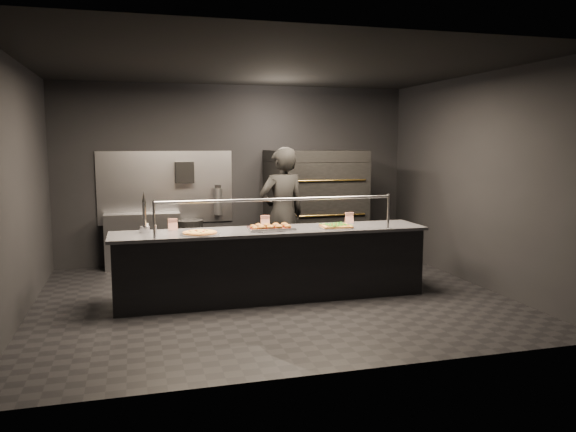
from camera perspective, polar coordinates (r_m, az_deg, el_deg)
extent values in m
plane|color=black|center=(7.49, -1.60, -8.33)|extent=(6.00, 6.00, 0.00)
plane|color=black|center=(7.27, -1.69, 15.07)|extent=(6.00, 6.00, 0.00)
cube|color=black|center=(9.67, -5.19, 4.25)|extent=(6.00, 0.04, 3.00)
cube|color=black|center=(4.84, 5.42, 1.04)|extent=(6.00, 0.04, 3.00)
cube|color=black|center=(7.13, -25.77, 2.40)|extent=(0.04, 5.00, 3.00)
cube|color=black|center=(8.45, 18.55, 3.43)|extent=(0.04, 5.00, 3.00)
cube|color=#99999E|center=(9.52, -12.29, 2.85)|extent=(2.20, 0.02, 1.20)
cube|color=black|center=(7.38, -1.61, -5.04)|extent=(4.00, 0.70, 0.88)
cube|color=#393A3F|center=(7.29, -1.63, -1.51)|extent=(4.10, 0.78, 0.04)
cylinder|color=#99999E|center=(6.76, -13.46, -0.33)|extent=(0.03, 0.03, 0.45)
cylinder|color=#99999E|center=(7.48, 10.15, 0.50)|extent=(0.03, 0.03, 0.45)
cylinder|color=#99999E|center=(6.95, -1.05, 1.70)|extent=(3.00, 0.04, 0.04)
cube|color=black|center=(9.52, 2.68, -3.05)|extent=(1.50, 1.15, 0.60)
cube|color=black|center=(9.43, 2.70, 0.53)|extent=(1.50, 1.20, 0.55)
cube|color=black|center=(9.38, 2.72, 3.87)|extent=(1.50, 1.20, 0.55)
cube|color=black|center=(9.36, 2.74, 6.13)|extent=(1.50, 1.20, 0.18)
cylinder|color=gold|center=(8.85, 3.95, 0.06)|extent=(1.30, 0.02, 0.02)
cylinder|color=gold|center=(8.79, 3.98, 3.62)|extent=(1.30, 0.02, 0.02)
cube|color=#99999E|center=(9.45, -14.51, -2.44)|extent=(1.20, 0.35, 0.90)
cube|color=black|center=(9.43, -10.47, 4.38)|extent=(0.30, 0.20, 0.35)
cylinder|color=#B2B2B7|center=(9.55, -7.12, 1.47)|extent=(0.14, 0.14, 0.45)
cube|color=black|center=(9.52, -7.14, 2.97)|extent=(0.10, 0.06, 0.06)
cylinder|color=silver|center=(7.24, -14.34, -1.35)|extent=(0.13, 0.13, 0.08)
cylinder|color=silver|center=(7.21, -14.38, 0.01)|extent=(0.05, 0.05, 0.35)
cylinder|color=silver|center=(7.12, -14.41, 1.16)|extent=(0.02, 0.10, 0.02)
cone|color=black|center=(7.19, -14.44, 1.91)|extent=(0.05, 0.05, 0.13)
cylinder|color=silver|center=(6.99, -8.94, -1.78)|extent=(0.48, 0.48, 0.01)
cylinder|color=#CC8441|center=(6.99, -8.94, -1.68)|extent=(0.42, 0.42, 0.02)
cylinder|color=gold|center=(6.99, -8.95, -1.58)|extent=(0.37, 0.37, 0.01)
cube|color=silver|center=(7.22, -2.30, -1.37)|extent=(0.46, 0.35, 0.02)
ellipsoid|color=#984F20|center=(7.11, -3.34, -1.24)|extent=(0.08, 0.08, 0.05)
ellipsoid|color=#984F20|center=(7.25, -3.58, -1.07)|extent=(0.08, 0.08, 0.05)
ellipsoid|color=#984F20|center=(7.13, -2.57, -1.21)|extent=(0.08, 0.08, 0.05)
ellipsoid|color=#984F20|center=(7.27, -2.82, -1.04)|extent=(0.08, 0.08, 0.05)
ellipsoid|color=#984F20|center=(7.16, -1.79, -1.18)|extent=(0.08, 0.08, 0.05)
ellipsoid|color=#984F20|center=(7.29, -2.06, -1.01)|extent=(0.08, 0.08, 0.05)
ellipsoid|color=#984F20|center=(7.18, -1.03, -1.15)|extent=(0.08, 0.08, 0.05)
ellipsoid|color=#984F20|center=(7.32, -1.31, -0.98)|extent=(0.08, 0.08, 0.05)
cube|color=silver|center=(7.24, -1.53, -1.34)|extent=(0.59, 0.50, 0.02)
ellipsoid|color=#984F20|center=(7.11, -2.73, -1.18)|extent=(0.09, 0.09, 0.06)
ellipsoid|color=#984F20|center=(7.27, -3.02, -0.98)|extent=(0.09, 0.09, 0.06)
ellipsoid|color=#984F20|center=(7.14, -1.82, -1.14)|extent=(0.09, 0.09, 0.06)
ellipsoid|color=#984F20|center=(7.30, -2.13, -0.95)|extent=(0.09, 0.09, 0.06)
ellipsoid|color=#984F20|center=(7.17, -0.92, -1.10)|extent=(0.09, 0.09, 0.06)
ellipsoid|color=#984F20|center=(7.33, -1.25, -0.91)|extent=(0.09, 0.09, 0.06)
ellipsoid|color=#984F20|center=(7.19, -0.03, -1.07)|extent=(0.09, 0.09, 0.06)
ellipsoid|color=#984F20|center=(7.36, -0.38, -0.88)|extent=(0.09, 0.09, 0.06)
cylinder|color=silver|center=(7.45, 4.90, -1.14)|extent=(0.48, 0.48, 0.01)
cube|color=#CC8441|center=(7.45, 4.90, -1.02)|extent=(0.41, 0.37, 0.02)
cube|color=gold|center=(7.45, 4.90, -0.93)|extent=(0.39, 0.35, 0.01)
cube|color=#2F8E23|center=(7.45, 4.90, -0.86)|extent=(0.36, 0.33, 0.01)
cylinder|color=silver|center=(7.26, -14.25, -1.18)|extent=(0.07, 0.07, 0.11)
cylinder|color=silver|center=(7.26, -13.36, -1.24)|extent=(0.05, 0.05, 0.09)
cube|color=white|center=(7.37, -11.63, -0.83)|extent=(0.12, 0.04, 0.15)
cube|color=white|center=(7.54, -2.33, -0.49)|extent=(0.12, 0.04, 0.15)
cube|color=white|center=(7.90, 6.24, -0.16)|extent=(0.12, 0.04, 0.15)
cylinder|color=black|center=(9.40, -10.00, -2.75)|extent=(0.46, 0.46, 0.77)
imported|color=black|center=(8.31, -0.59, 0.20)|extent=(0.80, 0.61, 1.97)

